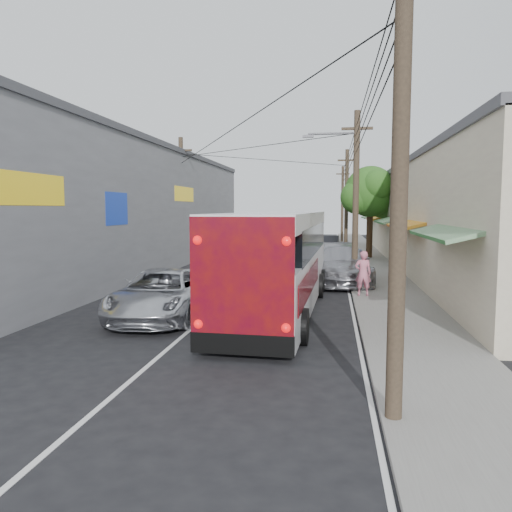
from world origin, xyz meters
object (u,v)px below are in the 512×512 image
Objects in this scene: coach_bus at (279,260)px; jeepney at (162,294)px; parked_suv at (341,264)px; parked_car_mid at (338,252)px; parked_car_far at (327,246)px; pedestrian_far at (358,263)px; pedestrian_near at (363,273)px.

coach_bus is 4.20m from jeepney.
parked_suv is at bearing 51.76° from jeepney.
parked_car_far is at bearing 101.81° from parked_car_mid.
parked_suv is at bearing 74.47° from coach_bus.
pedestrian_far is at bearing 44.74° from parked_suv.
pedestrian_near reaches higher than parked_car_far.
parked_car_far is 17.16m from pedestrian_near.
pedestrian_near is (0.80, -14.02, 0.37)m from parked_car_mid.
pedestrian_near is 5.18m from pedestrian_far.
pedestrian_near is at bearing 101.44° from pedestrian_far.
parked_car_far reaches higher than pedestrian_far.
parked_car_mid is 8.89m from pedestrian_far.
parked_suv is at bearing 61.94° from pedestrian_far.
coach_bus is 2.13× the size of jeepney.
pedestrian_far is at bearing 51.10° from jeepney.
jeepney is at bearing 67.20° from pedestrian_far.
parked_suv is 1.35m from pedestrian_far.
parked_car_far is (5.20, 21.71, 0.01)m from jeepney.
parked_suv is (6.00, 8.77, 0.13)m from jeepney.
pedestrian_far is at bearing -87.19° from parked_car_mid.
coach_bus is at bearing -100.45° from parked_car_mid.
parked_suv is at bearing -92.82° from parked_car_mid.
parked_car_mid is at bearing -89.65° from pedestrian_near.
parked_car_far is (-0.80, 3.06, 0.15)m from parked_car_mid.
jeepney is (-3.73, -1.65, -1.00)m from coach_bus.
parked_car_mid is at bearing 84.56° from coach_bus.
parked_car_far is 12.02m from pedestrian_far.
coach_bus is 8.79m from pedestrian_far.
parked_suv is at bearing -83.44° from parked_car_far.
coach_bus reaches higher than parked_car_mid.
parked_suv is at bearing -82.01° from pedestrian_near.
parked_suv is (2.27, 7.12, -0.87)m from coach_bus.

